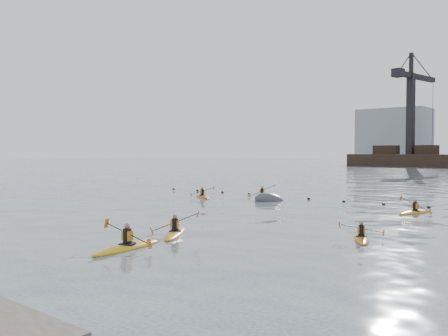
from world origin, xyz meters
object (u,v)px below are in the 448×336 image
at_px(kayaker_4, 361,238).
at_px(mooring_buoy, 270,201).
at_px(kayaker_2, 202,196).
at_px(kayaker_5, 262,196).
at_px(kayaker_0, 175,233).
at_px(kayaker_1, 127,246).
at_px(kayaker_3, 415,212).

xyz_separation_m(kayaker_4, mooring_buoy, (-11.81, 10.82, -0.09)).
relative_size(kayaker_2, kayaker_5, 0.90).
bearing_deg(kayaker_4, kayaker_5, -69.76).
height_order(kayaker_0, kayaker_2, kayaker_0).
bearing_deg(kayaker_1, kayaker_5, 104.15).
height_order(kayaker_2, kayaker_4, kayaker_2).
distance_m(kayaker_4, mooring_buoy, 16.02).
height_order(kayaker_4, kayaker_5, kayaker_5).
bearing_deg(kayaker_5, kayaker_1, -98.94).
distance_m(kayaker_2, kayaker_4, 19.98).
relative_size(kayaker_2, kayaker_3, 0.90).
xyz_separation_m(kayaker_1, kayaker_4, (6.22, 7.48, -0.02)).
xyz_separation_m(kayaker_5, mooring_buoy, (1.86, -1.69, -0.10)).
bearing_deg(kayaker_3, kayaker_4, -68.87).
distance_m(kayaker_4, kayaker_5, 18.53).
height_order(kayaker_0, kayaker_5, kayaker_5).
relative_size(kayaker_4, kayaker_5, 0.87).
xyz_separation_m(kayaker_2, kayaker_3, (16.62, 0.68, 0.00)).
bearing_deg(kayaker_0, mooring_buoy, 74.41).
xyz_separation_m(kayaker_0, kayaker_5, (-6.69, 16.66, -0.00)).
bearing_deg(mooring_buoy, kayaker_2, -167.74).
relative_size(kayaker_1, kayaker_2, 1.26).
xyz_separation_m(kayaker_2, mooring_buoy, (5.73, 1.25, -0.09)).
distance_m(kayaker_1, kayaker_3, 18.51).
height_order(kayaker_3, kayaker_4, kayaker_3).
bearing_deg(kayaker_1, kayaker_3, 67.09).
distance_m(kayaker_2, kayaker_3, 16.63).
height_order(kayaker_2, kayaker_5, kayaker_5).
height_order(kayaker_1, kayaker_5, kayaker_5).
distance_m(kayaker_2, kayaker_5, 4.86).
bearing_deg(kayaker_0, kayaker_5, 78.41).
bearing_deg(kayaker_2, mooring_buoy, -45.30).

